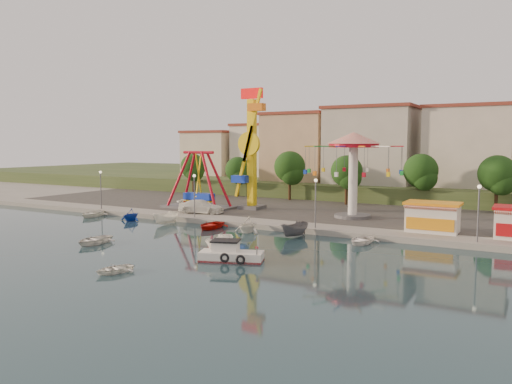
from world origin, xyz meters
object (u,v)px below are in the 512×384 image
Objects in this scene: pirate_ship_ride at (199,181)px; skiff at (220,245)px; kamikaze_tower at (252,151)px; cabin_motorboat at (230,255)px; rowboat_a at (94,240)px; van at (201,207)px; wave_swinger at (353,155)px.

skiff is at bearing -50.24° from pirate_ship_ride.
kamikaze_tower reaches higher than cabin_motorboat.
rowboat_a is at bearing -95.94° from kamikaze_tower.
van reaches higher than skiff.
wave_swinger is at bearing -87.73° from van.
kamikaze_tower reaches higher than rowboat_a.
wave_swinger is 25.56m from cabin_motorboat.
kamikaze_tower is 10.49m from van.
wave_swinger reaches higher than skiff.
kamikaze_tower is 29.19m from cabin_motorboat.
skiff is (12.95, 2.35, 0.38)m from rowboat_a.
wave_swinger is 2.85× the size of rowboat_a.
wave_swinger is 2.09× the size of cabin_motorboat.
cabin_motorboat is at bearing -46.50° from skiff.
wave_swinger is 2.79× the size of skiff.
cabin_motorboat is 1.34× the size of skiff.
wave_swinger is at bearing -3.41° from kamikaze_tower.
wave_swinger is 24.14m from skiff.
rowboat_a is 0.98× the size of skiff.
wave_swinger is 20.43m from van.
cabin_motorboat is (19.61, -22.70, -3.91)m from pirate_ship_ride.
pirate_ship_ride is 0.86× the size of wave_swinger.
van is at bearing -118.86° from kamikaze_tower.
van is (3.49, -4.30, -2.93)m from pirate_ship_ride.
rowboat_a is 19.09m from van.
van is at bearing -162.31° from wave_swinger.
cabin_motorboat reaches higher than rowboat_a.
kamikaze_tower is 2.97× the size of cabin_motorboat.
rowboat_a is (4.52, -23.34, -3.97)m from pirate_ship_ride.
kamikaze_tower is at bearing 80.52° from rowboat_a.
cabin_motorboat is 15.11m from rowboat_a.
skiff is 0.70× the size of van.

